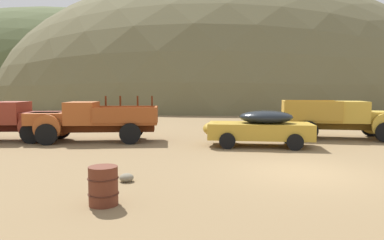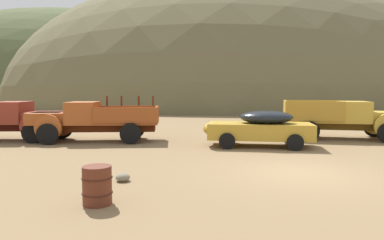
{
  "view_description": "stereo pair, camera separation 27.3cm",
  "coord_description": "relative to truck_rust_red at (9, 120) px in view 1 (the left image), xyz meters",
  "views": [
    {
      "loc": [
        -4.13,
        -9.96,
        2.43
      ],
      "look_at": [
        -2.83,
        5.15,
        1.16
      ],
      "focal_mm": 32.97,
      "sensor_mm": 36.0,
      "label": 1
    },
    {
      "loc": [
        -3.86,
        -9.98,
        2.43
      ],
      "look_at": [
        -2.83,
        5.15,
        1.16
      ],
      "focal_mm": 32.97,
      "sensor_mm": 36.0,
      "label": 2
    }
  ],
  "objects": [
    {
      "name": "oil_drum_foreground",
      "position": [
        6.14,
        -10.22,
        -0.58
      ],
      "size": [
        0.66,
        0.66,
        0.83
      ],
      "color": "#5B2819",
      "rests_on": "ground"
    },
    {
      "name": "rock_flat",
      "position": [
        6.43,
        -8.3,
        -0.89
      ],
      "size": [
        0.38,
        0.39,
        0.23
      ],
      "primitive_type": "ellipsoid",
      "color": "#78705B",
      "rests_on": "ground"
    },
    {
      "name": "ground_plane",
      "position": [
        11.52,
        -7.71,
        -1.0
      ],
      "size": [
        300.0,
        300.0,
        0.0
      ],
      "primitive_type": "plane",
      "color": "olive"
    },
    {
      "name": "truck_oxide_orange",
      "position": [
        3.73,
        -0.62,
        -0.0
      ],
      "size": [
        6.06,
        2.4,
        2.16
      ],
      "rotation": [
        0.0,
        0.0,
        3.13
      ],
      "color": "#51220D",
      "rests_on": "ground"
    },
    {
      "name": "car_mustard",
      "position": [
        11.5,
        -2.71,
        -0.18
      ],
      "size": [
        4.93,
        2.73,
        1.57
      ],
      "rotation": [
        0.0,
        0.0,
        2.93
      ],
      "color": "#B28928",
      "rests_on": "ground"
    },
    {
      "name": "truck_faded_yellow",
      "position": [
        16.79,
        -0.68,
        0.01
      ],
      "size": [
        6.06,
        3.67,
        1.91
      ],
      "rotation": [
        0.0,
        0.0,
        -0.28
      ],
      "color": "brown",
      "rests_on": "ground"
    },
    {
      "name": "truck_rust_red",
      "position": [
        0.0,
        0.0,
        0.0
      ],
      "size": [
        6.03,
        2.46,
        2.16
      ],
      "rotation": [
        0.0,
        0.0,
        -0.01
      ],
      "color": "#42140D",
      "rests_on": "ground"
    },
    {
      "name": "hill_far_left",
      "position": [
        -17.92,
        77.0,
        -1.0
      ],
      "size": [
        103.23,
        65.77,
        45.3
      ],
      "primitive_type": "ellipsoid",
      "color": "#4C5633",
      "rests_on": "ground"
    },
    {
      "name": "bush_lone_scrub",
      "position": [
        -0.68,
        3.81,
        -0.88
      ],
      "size": [
        0.67,
        0.66,
        0.46
      ],
      "color": "#5B8E42",
      "rests_on": "ground"
    },
    {
      "name": "hill_far_right",
      "position": [
        19.22,
        54.72,
        -1.0
      ],
      "size": [
        82.76,
        79.35,
        45.91
      ],
      "primitive_type": "ellipsoid",
      "color": "brown",
      "rests_on": "ground"
    }
  ]
}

